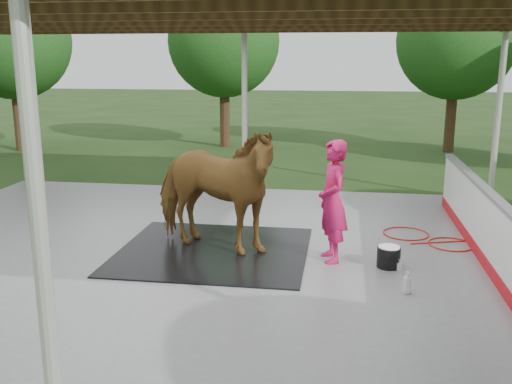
# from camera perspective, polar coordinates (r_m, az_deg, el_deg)

# --- Properties ---
(ground) EXTENTS (100.00, 100.00, 0.00)m
(ground) POSITION_cam_1_polar(r_m,az_deg,el_deg) (9.50, -5.94, -6.58)
(ground) COLOR #1E3814
(concrete_slab) EXTENTS (12.00, 10.00, 0.05)m
(concrete_slab) POSITION_cam_1_polar(r_m,az_deg,el_deg) (9.49, -5.95, -6.44)
(concrete_slab) COLOR slate
(concrete_slab) RESTS_ON ground
(pavilion_structure) EXTENTS (12.60, 10.60, 4.05)m
(pavilion_structure) POSITION_cam_1_polar(r_m,az_deg,el_deg) (8.97, -6.58, 18.00)
(pavilion_structure) COLOR beige
(pavilion_structure) RESTS_ON ground
(dasher_board) EXTENTS (0.16, 8.00, 1.15)m
(dasher_board) POSITION_cam_1_polar(r_m,az_deg,el_deg) (9.31, 22.61, -4.13)
(dasher_board) COLOR red
(dasher_board) RESTS_ON concrete_slab
(tree_belt) EXTENTS (28.00, 28.00, 5.80)m
(tree_belt) POSITION_cam_1_polar(r_m,az_deg,el_deg) (9.76, -3.34, 16.62)
(tree_belt) COLOR #382314
(tree_belt) RESTS_ON ground
(rubber_mat) EXTENTS (3.13, 2.93, 0.02)m
(rubber_mat) POSITION_cam_1_polar(r_m,az_deg,el_deg) (9.64, -4.28, -5.86)
(rubber_mat) COLOR black
(rubber_mat) RESTS_ON concrete_slab
(horse) EXTENTS (2.72, 1.89, 2.10)m
(horse) POSITION_cam_1_polar(r_m,az_deg,el_deg) (9.34, -4.39, 0.29)
(horse) COLOR brown
(horse) RESTS_ON rubber_mat
(handler) EXTENTS (0.66, 0.82, 1.94)m
(handler) POSITION_cam_1_polar(r_m,az_deg,el_deg) (9.01, 7.67, -0.93)
(handler) COLOR #C81554
(handler) RESTS_ON concrete_slab
(wash_bucket) EXTENTS (0.36, 0.36, 0.33)m
(wash_bucket) POSITION_cam_1_polar(r_m,az_deg,el_deg) (9.09, 13.13, -6.30)
(wash_bucket) COLOR black
(wash_bucket) RESTS_ON concrete_slab
(soap_bottle_a) EXTENTS (0.15, 0.15, 0.32)m
(soap_bottle_a) POSITION_cam_1_polar(r_m,az_deg,el_deg) (8.19, 14.87, -8.72)
(soap_bottle_a) COLOR silver
(soap_bottle_a) RESTS_ON concrete_slab
(soap_bottle_b) EXTENTS (0.12, 0.12, 0.18)m
(soap_bottle_b) POSITION_cam_1_polar(r_m,az_deg,el_deg) (9.02, 14.19, -7.07)
(soap_bottle_b) COLOR #338CD8
(soap_bottle_b) RESTS_ON concrete_slab
(hose_coil) EXTENTS (1.66, 1.33, 0.02)m
(hose_coil) POSITION_cam_1_polar(r_m,az_deg,el_deg) (10.68, 16.70, -4.46)
(hose_coil) COLOR red
(hose_coil) RESTS_ON concrete_slab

